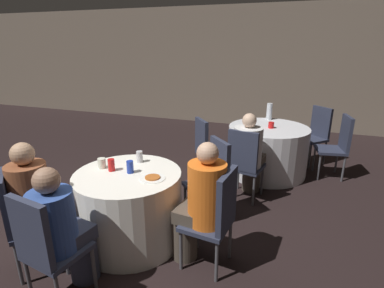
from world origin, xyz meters
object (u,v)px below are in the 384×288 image
chair_far_southwest (207,146)px  table_near (130,207)px  chair_far_south (244,160)px  person_blue_shirt (64,231)px  soda_can_silver (140,157)px  table_far (267,150)px  person_orange_shirt (200,205)px  person_floral_shirt (42,207)px  pizza_plate_near (153,178)px  soda_can_blue (130,167)px  chair_near_south (44,244)px  chair_far_northeast (316,131)px  soda_can_red (111,165)px  chair_far_east (339,142)px  chair_near_northeast (213,175)px  person_white_shirt (249,154)px  bottle_far (269,111)px  chair_near_southwest (21,215)px  chair_near_east (217,213)px

chair_far_southwest → table_near: bearing=-51.6°
chair_far_south → chair_far_southwest: bearing=160.0°
person_blue_shirt → chair_far_southwest: bearing=87.9°
soda_can_silver → table_far: bearing=58.7°
person_orange_shirt → person_floral_shirt: bearing=117.3°
chair_far_south → person_floral_shirt: bearing=-118.7°
pizza_plate_near → soda_can_blue: 0.27m
chair_near_south → chair_far_northeast: (2.01, 3.86, 0.00)m
table_far → chair_far_northeast: bearing=45.1°
person_orange_shirt → chair_far_southwest: bearing=21.5°
pizza_plate_near → soda_can_red: 0.47m
chair_far_east → person_blue_shirt: (-2.26, -3.15, 0.01)m
chair_far_south → soda_can_blue: (-0.92, -1.18, 0.25)m
chair_near_northeast → person_floral_shirt: 1.72m
chair_far_south → person_white_shirt: size_ratio=0.84×
person_orange_shirt → bottle_far: size_ratio=4.38×
chair_near_northeast → chair_far_northeast: same height
chair_near_south → chair_far_south: size_ratio=1.00×
chair_far_south → person_floral_shirt: 2.30m
chair_far_southwest → table_far: bearing=90.0°
chair_near_southwest → person_white_shirt: bearing=94.3°
table_near → chair_far_northeast: (1.85, 2.93, 0.18)m
chair_near_southwest → bottle_far: size_ratio=3.52×
chair_far_south → person_orange_shirt: size_ratio=0.80×
soda_can_blue → bottle_far: bearing=68.3°
chair_far_east → chair_far_northeast: bearing=17.4°
table_far → soda_can_silver: 2.27m
chair_far_south → chair_near_southwest: bearing=-118.9°
table_near → chair_far_south: 1.54m
chair_near_northeast → chair_far_northeast: size_ratio=1.00×
soda_can_red → bottle_far: (1.26, 2.68, 0.07)m
chair_near_southwest → soda_can_red: size_ratio=7.81×
person_floral_shirt → soda_can_red: bearing=101.6°
soda_can_silver → pizza_plate_near: bearing=-46.2°
chair_near_southwest → soda_can_blue: bearing=90.0°
chair_near_east → pizza_plate_near: chair_near_east is taller
person_white_shirt → bottle_far: (0.11, 1.33, 0.30)m
person_blue_shirt → chair_near_southwest: bearing=-177.9°
person_orange_shirt → soda_can_blue: size_ratio=9.72×
chair_near_east → person_floral_shirt: size_ratio=0.80×
chair_near_east → chair_far_south: (0.00, 1.32, 0.00)m
chair_near_southwest → soda_can_red: bearing=99.3°
chair_near_northeast → table_near: bearing=90.0°
chair_near_east → chair_far_south: 1.32m
chair_far_south → chair_far_east: bearing=55.5°
pizza_plate_near → bottle_far: 2.83m
chair_far_northeast → soda_can_red: bearing=100.1°
table_far → table_near: bearing=-117.2°
chair_near_northeast → soda_can_silver: chair_near_northeast is taller
person_orange_shirt → soda_can_red: size_ratio=9.72×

